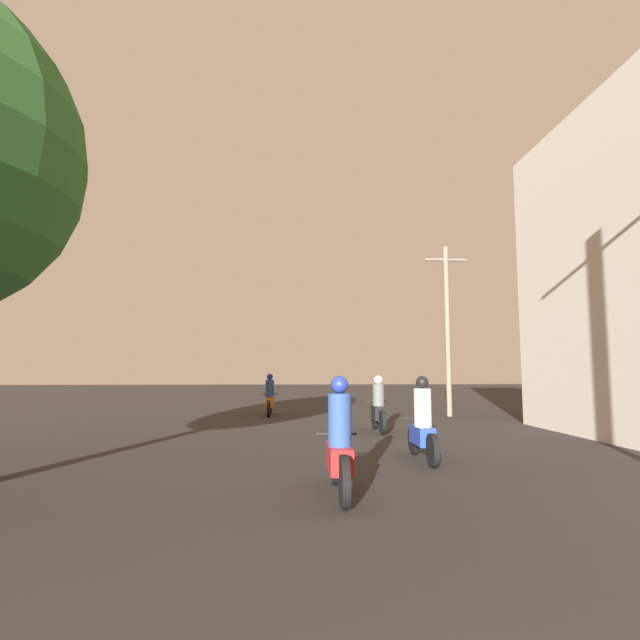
# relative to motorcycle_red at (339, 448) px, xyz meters

# --- Properties ---
(motorcycle_red) EXTENTS (0.60, 2.00, 1.62)m
(motorcycle_red) POSITION_rel_motorcycle_red_xyz_m (0.00, 0.00, 0.00)
(motorcycle_red) COLOR black
(motorcycle_red) RESTS_ON ground_plane
(motorcycle_blue) EXTENTS (0.60, 1.99, 1.59)m
(motorcycle_blue) POSITION_rel_motorcycle_red_xyz_m (1.81, 2.55, -0.01)
(motorcycle_blue) COLOR black
(motorcycle_blue) RESTS_ON ground_plane
(motorcycle_black) EXTENTS (0.60, 1.96, 1.55)m
(motorcycle_black) POSITION_rel_motorcycle_red_xyz_m (1.74, 7.02, -0.01)
(motorcycle_black) COLOR black
(motorcycle_black) RESTS_ON ground_plane
(motorcycle_orange) EXTENTS (0.60, 2.08, 1.57)m
(motorcycle_orange) POSITION_rel_motorcycle_red_xyz_m (-1.53, 12.22, -0.01)
(motorcycle_orange) COLOR black
(motorcycle_orange) RESTS_ON ground_plane
(utility_pole_far) EXTENTS (1.60, 0.20, 6.40)m
(utility_pole_far) POSITION_rel_motorcycle_red_xyz_m (5.15, 11.47, 2.72)
(utility_pole_far) COLOR #6B5B4C
(utility_pole_far) RESTS_ON ground_plane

